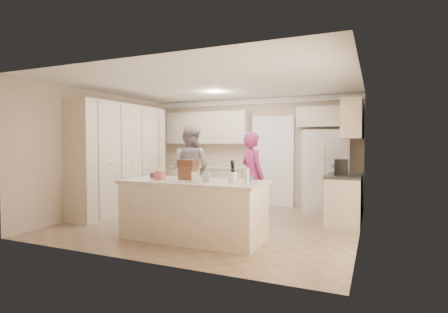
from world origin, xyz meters
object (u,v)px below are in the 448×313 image
at_px(utensil_crock, 233,177).
at_px(dollhouse_body, 188,173).
at_px(teen_boy, 190,169).
at_px(island_base, 193,211).
at_px(tissue_box, 160,175).
at_px(teen_girl, 252,176).
at_px(refrigerator, 324,171).
at_px(coffee_maker, 341,167).

xyz_separation_m(utensil_crock, dollhouse_body, (-0.80, 0.05, 0.04)).
distance_m(dollhouse_body, teen_boy, 2.01).
height_order(island_base, teen_boy, teen_boy).
xyz_separation_m(dollhouse_body, teen_boy, (-0.95, 1.77, -0.09)).
relative_size(tissue_box, teen_girl, 0.08).
xyz_separation_m(island_base, utensil_crock, (0.65, 0.05, 0.56)).
bearing_deg(refrigerator, tissue_box, -142.57).
xyz_separation_m(refrigerator, coffee_maker, (0.46, -1.21, 0.17)).
bearing_deg(teen_girl, refrigerator, -89.96).
bearing_deg(utensil_crock, refrigerator, 73.03).
bearing_deg(tissue_box, utensil_crock, 7.13).
height_order(refrigerator, tissue_box, refrigerator).
relative_size(dollhouse_body, teen_boy, 0.14).
bearing_deg(teen_girl, tissue_box, 97.85).
bearing_deg(island_base, utensil_crock, 4.40).
bearing_deg(tissue_box, refrigerator, 56.41).
height_order(island_base, tissue_box, tissue_box).
height_order(island_base, utensil_crock, utensil_crock).
distance_m(refrigerator, utensil_crock, 3.21).
bearing_deg(coffee_maker, tissue_box, -142.43).
relative_size(dollhouse_body, teen_girl, 0.15).
bearing_deg(tissue_box, island_base, 10.30).
xyz_separation_m(tissue_box, dollhouse_body, (0.40, 0.20, 0.04)).
bearing_deg(teen_girl, utensil_crock, 135.66).
bearing_deg(coffee_maker, utensil_crock, -127.12).
xyz_separation_m(coffee_maker, teen_boy, (-3.15, -0.03, -0.12)).
bearing_deg(coffee_maker, teen_boy, -179.52).
distance_m(island_base, teen_boy, 2.23).
relative_size(coffee_maker, utensil_crock, 2.00).
xyz_separation_m(coffee_maker, dollhouse_body, (-2.20, -1.80, -0.03)).
height_order(tissue_box, teen_girl, teen_girl).
height_order(utensil_crock, tissue_box, utensil_crock).
xyz_separation_m(refrigerator, dollhouse_body, (-1.74, -3.01, 0.14)).
height_order(utensil_crock, teen_boy, teen_boy).
bearing_deg(teen_girl, island_base, 112.71).
distance_m(refrigerator, coffee_maker, 1.31).
bearing_deg(coffee_maker, teen_girl, -169.93).
bearing_deg(refrigerator, teen_girl, -146.55).
xyz_separation_m(refrigerator, tissue_box, (-2.14, -3.21, 0.10)).
height_order(coffee_maker, island_base, coffee_maker).
height_order(coffee_maker, dollhouse_body, coffee_maker).
relative_size(refrigerator, coffee_maker, 6.00).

